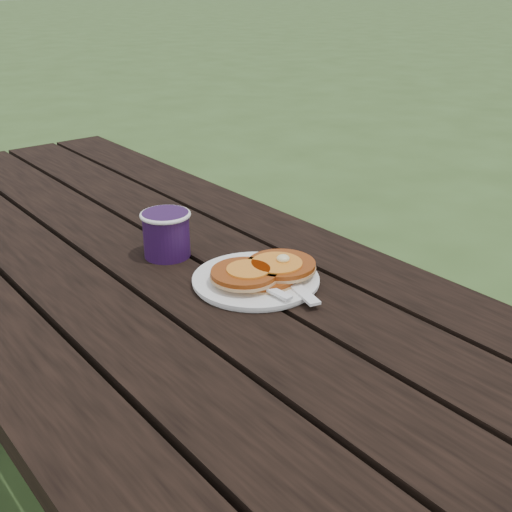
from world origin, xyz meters
TOP-DOWN VIEW (x-y plane):
  - picnic_table at (0.00, 0.00)m, footprint 1.36×1.80m
  - plate at (0.10, -0.27)m, footprint 0.21×0.21m
  - pancake_stack at (0.11, -0.28)m, footprint 0.19×0.13m
  - knife at (0.14, -0.32)m, footprint 0.06×0.18m
  - fork at (0.08, -0.32)m, footprint 0.04×0.16m
  - coffee_cup at (0.04, -0.07)m, footprint 0.10×0.10m

SIDE VIEW (x-z plane):
  - picnic_table at x=0.00m, z-range -0.01..0.74m
  - plate at x=0.10m, z-range 0.75..0.76m
  - knife at x=0.14m, z-range 0.76..0.76m
  - fork at x=0.08m, z-range 0.77..0.77m
  - pancake_stack at x=0.11m, z-range 0.76..0.79m
  - coffee_cup at x=0.04m, z-range 0.76..0.84m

